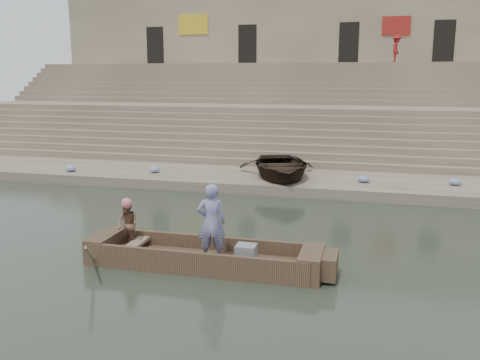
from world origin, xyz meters
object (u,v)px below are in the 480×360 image
at_px(rowing_man, 128,225).
at_px(television, 246,253).
at_px(standing_man, 211,222).
at_px(beached_rowboat, 280,166).
at_px(main_rowboat, 203,262).
at_px(pedestrian, 397,49).

relative_size(rowing_man, television, 2.67).
xyz_separation_m(standing_man, television, (0.78, 0.12, -0.71)).
bearing_deg(television, standing_man, -171.42).
distance_m(television, beached_rowboat, 9.24).
xyz_separation_m(rowing_man, television, (3.03, -0.14, -0.41)).
distance_m(main_rowboat, standing_man, 1.06).
bearing_deg(rowing_man, main_rowboat, 19.87).
height_order(standing_man, beached_rowboat, standing_man).
bearing_deg(main_rowboat, television, 0.00).
bearing_deg(beached_rowboat, pedestrian, 55.38).
height_order(main_rowboat, rowing_man, rowing_man).
height_order(standing_man, pedestrian, pedestrian).
bearing_deg(beached_rowboat, main_rowboat, -108.08).
bearing_deg(beached_rowboat, television, -101.66).
distance_m(rowing_man, pedestrian, 25.39).
relative_size(standing_man, pedestrian, 1.06).
distance_m(rowing_man, beached_rowboat, 9.31).
distance_m(main_rowboat, pedestrian, 25.21).
distance_m(main_rowboat, rowing_man, 2.13).
height_order(main_rowboat, beached_rowboat, beached_rowboat).
distance_m(standing_man, beached_rowboat, 9.31).
distance_m(television, pedestrian, 24.96).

